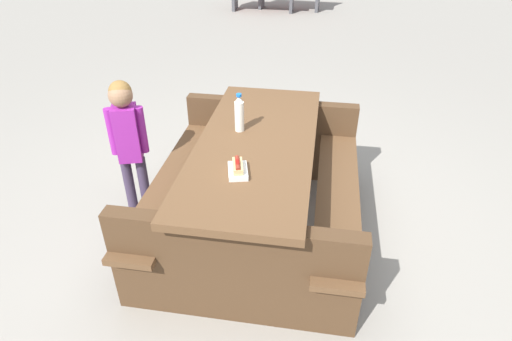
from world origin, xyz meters
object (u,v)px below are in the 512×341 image
object	(u,v)px
picnic_table	(256,180)
hotdog_tray	(238,169)
soda_bottle	(239,114)
child_in_coat	(128,134)

from	to	relation	value
picnic_table	hotdog_tray	distance (m)	0.51
soda_bottle	child_in_coat	bearing A→B (deg)	-84.29
hotdog_tray	picnic_table	bearing A→B (deg)	174.95
picnic_table	hotdog_tray	xyz separation A→B (m)	(0.39, -0.03, 0.34)
picnic_table	child_in_coat	distance (m)	0.96
picnic_table	soda_bottle	distance (m)	0.47
soda_bottle	hotdog_tray	world-z (taller)	soda_bottle
picnic_table	hotdog_tray	size ratio (longest dim) A/B	9.03
child_in_coat	picnic_table	bearing A→B (deg)	86.52
picnic_table	soda_bottle	bearing A→B (deg)	-134.41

